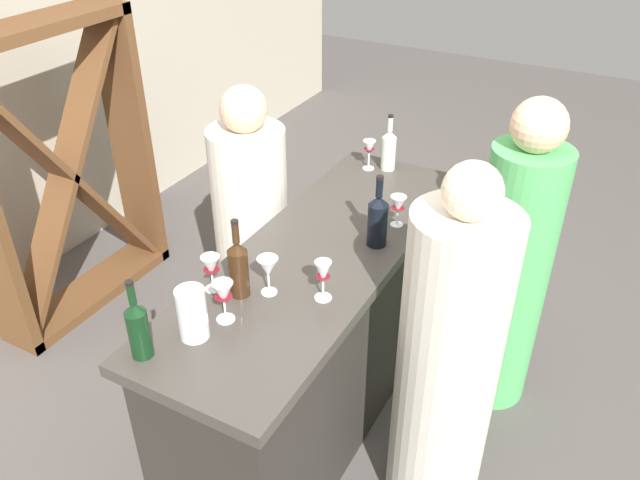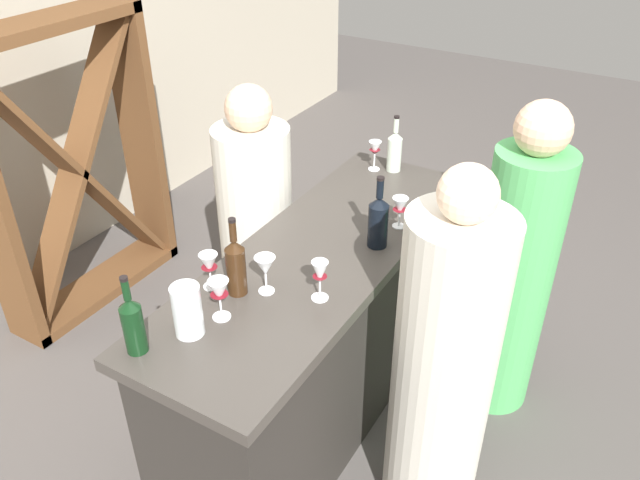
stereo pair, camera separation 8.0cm
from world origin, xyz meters
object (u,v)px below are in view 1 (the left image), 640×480
wine_bottle_second_right_clear_pale (389,149)px  person_right_guest (252,233)px  water_pitcher (192,314)px  wine_glass_near_right (268,268)px  person_center_guest (446,369)px  wine_bottle_leftmost_dark_green (138,328)px  person_left_guest (510,272)px  wine_glass_far_center (369,149)px  wine_bottle_center_near_black (378,219)px  wine_glass_far_right (211,268)px  wine_rack (64,175)px  wine_glass_far_left (223,295)px  wine_glass_near_left (398,206)px  wine_glass_near_center (323,274)px  wine_bottle_second_left_amber_brown (238,267)px

wine_bottle_second_right_clear_pale → person_right_guest: person_right_guest is taller
water_pitcher → person_right_guest: bearing=24.5°
wine_glass_near_right → person_center_guest: bearing=-76.2°
wine_bottle_leftmost_dark_green → wine_glass_near_right: bearing=-21.0°
person_left_guest → wine_bottle_leftmost_dark_green: bearing=53.7°
wine_glass_far_center → water_pitcher: size_ratio=0.80×
wine_bottle_center_near_black → wine_glass_far_right: size_ratio=2.16×
wine_bottle_second_right_clear_pale → wine_glass_far_center: (-0.04, 0.09, -0.00)m
wine_rack → wine_bottle_center_near_black: wine_rack is taller
person_center_guest → wine_glass_far_center: bearing=-55.9°
wine_bottle_leftmost_dark_green → wine_glass_far_left: 0.30m
wine_glass_far_center → person_left_guest: size_ratio=0.10×
wine_glass_near_left → person_center_guest: person_center_guest is taller
wine_bottle_second_right_clear_pale → wine_glass_near_right: (-1.16, -0.02, 0.00)m
wine_glass_near_left → person_right_guest: bearing=89.1°
wine_rack → wine_bottle_center_near_black: 1.85m
wine_glass_near_left → person_left_guest: (0.22, -0.48, -0.32)m
wine_rack → person_right_guest: bearing=-79.4°
water_pitcher → wine_bottle_leftmost_dark_green: bearing=149.2°
wine_glass_far_left → wine_glass_far_center: (1.32, 0.06, 0.00)m
wine_glass_near_center → wine_bottle_second_right_clear_pale: bearing=11.2°
wine_rack → wine_glass_far_center: size_ratio=10.63×
wine_bottle_center_near_black → person_right_guest: bearing=75.9°
wine_glass_far_left → person_center_guest: person_center_guest is taller
water_pitcher → person_center_guest: size_ratio=0.12×
person_center_guest → wine_bottle_center_near_black: bearing=-41.5°
person_center_guest → person_right_guest: 1.32m
wine_rack → person_left_guest: wine_rack is taller
wine_bottle_leftmost_dark_green → wine_bottle_center_near_black: size_ratio=0.94×
person_right_guest → wine_glass_near_left: bearing=-20.9°
wine_bottle_second_left_amber_brown → person_center_guest: person_center_guest is taller
wine_bottle_center_near_black → wine_glass_far_left: 0.74m
person_right_guest → wine_glass_near_center: bearing=-59.8°
wine_glass_far_center → water_pitcher: 1.44m
wine_glass_near_left → person_center_guest: (-0.51, -0.43, -0.32)m
wine_rack → wine_glass_far_right: 1.55m
wine_glass_near_center → person_right_guest: person_right_guest is taller
wine_glass_near_right → wine_glass_far_right: size_ratio=1.05×
wine_bottle_center_near_black → wine_glass_near_left: size_ratio=2.24×
wine_bottle_leftmost_dark_green → person_right_guest: (1.16, 0.37, -0.40)m
wine_glass_far_left → water_pitcher: 0.13m
wine_glass_far_right → wine_bottle_second_right_clear_pale: bearing=-7.8°
wine_glass_far_center → wine_glass_near_center: bearing=-163.9°
water_pitcher → person_right_guest: person_right_guest is taller
wine_bottle_leftmost_dark_green → person_center_guest: (0.64, -0.84, -0.34)m
wine_bottle_second_right_clear_pale → person_center_guest: size_ratio=0.19×
wine_bottle_second_right_clear_pale → wine_glass_far_left: wine_bottle_second_right_clear_pale is taller
wine_rack → wine_glass_near_left: size_ratio=11.56×
wine_glass_near_right → water_pitcher: (-0.32, 0.09, -0.01)m
wine_bottle_center_near_black → wine_glass_far_left: (-0.70, 0.26, -0.01)m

